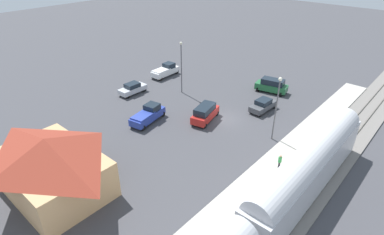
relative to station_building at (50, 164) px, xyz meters
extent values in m
plane|color=#424247|center=(-4.00, -22.00, -3.05)|extent=(200.00, 200.00, 0.00)
cube|color=slate|center=(-18.00, -22.00, -2.96)|extent=(4.80, 70.00, 0.18)
cube|color=#59544C|center=(-18.72, -22.00, -2.81)|extent=(0.10, 70.00, 0.12)
cube|color=#59544C|center=(-17.28, -22.00, -2.81)|extent=(0.10, 70.00, 0.12)
cube|color=#B7B2A8|center=(-14.00, -22.00, -2.90)|extent=(3.20, 46.00, 0.30)
cube|color=silver|center=(-18.00, -15.53, -0.90)|extent=(2.90, 19.74, 3.70)
cube|color=gold|center=(-16.54, -15.53, -1.20)|extent=(0.04, 18.16, 0.36)
cylinder|color=silver|center=(-18.00, -15.53, 0.85)|extent=(2.75, 18.95, 2.76)
cube|color=tan|center=(0.00, 0.00, -1.15)|extent=(10.59, 7.30, 3.80)
pyramid|color=maroon|center=(0.00, 0.00, 1.78)|extent=(11.39, 8.10, 2.05)
cube|color=#4C3323|center=(0.00, -3.68, -2.00)|extent=(1.10, 0.08, 2.10)
cylinder|color=#333338|center=(-14.74, -16.72, -2.32)|extent=(0.22, 0.22, 0.85)
cylinder|color=green|center=(-14.74, -16.72, -1.59)|extent=(0.36, 0.36, 0.62)
sphere|color=tan|center=(-14.74, -16.72, -1.16)|extent=(0.24, 0.24, 0.24)
cube|color=#236638|center=(-4.32, -33.98, -2.21)|extent=(5.18, 2.86, 1.00)
cube|color=#19232D|center=(-4.46, -34.01, -1.27)|extent=(3.70, 2.35, 0.88)
cylinder|color=black|center=(-2.61, -32.77, -2.71)|extent=(0.22, 0.68, 0.68)
cylinder|color=black|center=(-2.29, -34.46, -2.71)|extent=(0.22, 0.68, 0.68)
cylinder|color=black|center=(-6.34, -33.50, -2.71)|extent=(0.22, 0.68, 0.68)
cylinder|color=black|center=(-6.02, -35.18, -2.71)|extent=(0.22, 0.68, 0.68)
cube|color=white|center=(13.22, -27.65, -2.21)|extent=(2.19, 5.48, 0.92)
cube|color=#19232D|center=(13.27, -28.68, -1.33)|extent=(1.80, 1.80, 0.84)
cylinder|color=black|center=(14.17, -29.77, -2.67)|extent=(0.22, 0.76, 0.76)
cylinder|color=black|center=(12.46, -29.84, -2.67)|extent=(0.22, 0.76, 0.76)
cylinder|color=black|center=(13.99, -25.47, -2.67)|extent=(0.22, 0.76, 0.76)
cylinder|color=black|center=(12.28, -25.54, -2.67)|extent=(0.22, 0.76, 0.76)
cube|color=white|center=(13.19, -26.71, -1.65)|extent=(1.99, 3.05, 0.20)
cube|color=#283D9E|center=(3.27, -14.65, -2.21)|extent=(2.90, 5.66, 0.92)
cube|color=#19232D|center=(3.46, -15.66, -1.33)|extent=(2.01, 2.01, 0.84)
cylinder|color=black|center=(4.51, -16.61, -2.67)|extent=(0.22, 0.76, 0.76)
cylinder|color=black|center=(2.82, -16.92, -2.67)|extent=(0.22, 0.76, 0.76)
cylinder|color=black|center=(3.73, -12.38, -2.67)|extent=(0.22, 0.76, 0.76)
cylinder|color=black|center=(2.04, -12.69, -2.67)|extent=(0.22, 0.76, 0.76)
cube|color=#283D9E|center=(3.10, -13.72, -1.65)|extent=(2.37, 3.26, 0.20)
cube|color=silver|center=(11.76, -19.06, -2.33)|extent=(1.85, 4.50, 0.76)
cube|color=#19232D|center=(11.76, -19.06, -1.63)|extent=(1.62, 2.16, 0.64)
cylinder|color=black|center=(10.96, -17.36, -2.71)|extent=(0.22, 0.68, 0.68)
cylinder|color=black|center=(12.56, -17.36, -2.71)|extent=(0.22, 0.68, 0.68)
cylinder|color=black|center=(10.97, -20.76, -2.71)|extent=(0.22, 0.68, 0.68)
cylinder|color=black|center=(12.57, -20.76, -2.71)|extent=(0.22, 0.68, 0.68)
cube|color=#47494F|center=(-6.59, -27.51, -2.33)|extent=(2.07, 4.59, 0.76)
cube|color=#19232D|center=(-6.59, -27.51, -1.63)|extent=(1.73, 2.24, 0.64)
cylinder|color=black|center=(-5.88, -29.25, -2.71)|extent=(0.22, 0.68, 0.68)
cylinder|color=black|center=(-7.47, -29.16, -2.71)|extent=(0.22, 0.68, 0.68)
cylinder|color=black|center=(-5.70, -25.85, -2.71)|extent=(0.22, 0.68, 0.68)
cylinder|color=black|center=(-7.30, -25.77, -2.71)|extent=(0.22, 0.68, 0.68)
cube|color=red|center=(-2.21, -19.97, -2.21)|extent=(3.03, 5.22, 1.00)
cube|color=#19232D|center=(-2.24, -19.82, -1.27)|extent=(2.46, 3.73, 0.88)
cylinder|color=black|center=(-0.94, -21.62, -2.71)|extent=(0.22, 0.68, 0.68)
cylinder|color=black|center=(-2.61, -22.01, -2.71)|extent=(0.22, 0.68, 0.68)
cylinder|color=black|center=(-1.81, -17.92, -2.71)|extent=(0.22, 0.68, 0.68)
cylinder|color=black|center=(-3.48, -18.32, -2.71)|extent=(0.22, 0.68, 0.68)
cylinder|color=#515156|center=(-11.20, -21.78, 0.76)|extent=(0.16, 0.16, 7.62)
sphere|color=#EAE5C6|center=(-11.20, -21.78, 4.75)|extent=(0.44, 0.44, 0.44)
cylinder|color=#515156|center=(6.26, -24.48, 0.83)|extent=(0.16, 0.16, 7.75)
sphere|color=#EAE5C6|center=(6.26, -24.48, 4.88)|extent=(0.44, 0.44, 0.44)
camera|label=1|loc=(-25.09, 8.79, 17.91)|focal=29.41mm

